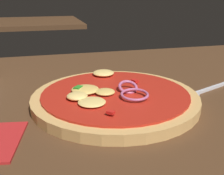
% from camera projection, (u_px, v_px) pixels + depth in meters
% --- Properties ---
extents(dining_table, '(1.20, 0.86, 0.03)m').
position_uv_depth(dining_table, '(114.00, 119.00, 0.42)').
color(dining_table, '#4C301C').
rests_on(dining_table, ground).
extents(pizza, '(0.27, 0.27, 0.03)m').
position_uv_depth(pizza, '(114.00, 97.00, 0.44)').
color(pizza, tan).
rests_on(pizza, dining_table).
extents(fork, '(0.16, 0.07, 0.00)m').
position_uv_depth(fork, '(203.00, 91.00, 0.49)').
color(fork, silver).
rests_on(fork, dining_table).
extents(background_table, '(0.71, 0.60, 0.03)m').
position_uv_depth(background_table, '(24.00, 23.00, 1.72)').
color(background_table, '#4C301C').
rests_on(background_table, ground).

